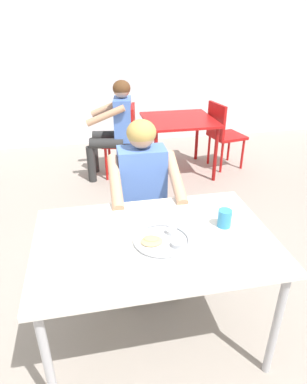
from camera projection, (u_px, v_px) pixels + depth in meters
ground_plane at (142, 346)px, 2.12m from camera, size 12.00×12.00×0.05m
back_wall at (93, 27)px, 4.75m from camera, size 12.00×0.12×3.40m
table_foreground at (154, 248)px, 1.85m from camera, size 1.29×0.86×0.76m
thali_tray at (162, 240)px, 1.79m from camera, size 0.30×0.30×0.03m
drinking_cup at (225, 218)px, 1.90m from camera, size 0.08×0.08×0.10m
chair_foreground at (140, 204)px, 2.69m from camera, size 0.39×0.43×0.84m
diner_foreground at (144, 191)px, 2.39m from camera, size 0.50×0.56×1.22m
table_background_red at (179, 125)px, 4.19m from camera, size 0.86×0.85×0.71m
chair_red_left at (125, 136)px, 4.14m from camera, size 0.46×0.47×0.89m
chair_red_right at (222, 131)px, 4.37m from camera, size 0.47×0.47×0.87m
patron_background at (115, 121)px, 4.02m from camera, size 0.59×0.55×1.19m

